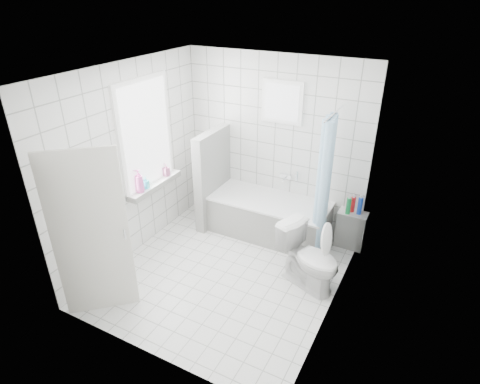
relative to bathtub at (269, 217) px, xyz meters
The scene contains 19 objects.
ground 1.17m from the bathtub, 95.99° to the right, with size 3.00×3.00×0.00m, color white.
ceiling 2.57m from the bathtub, 95.99° to the right, with size 3.00×3.00×0.00m, color white.
wall_back 1.08m from the bathtub, 107.46° to the left, with size 2.80×0.02×2.60m, color white.
wall_front 2.81m from the bathtub, 92.57° to the right, with size 2.80×0.02×2.60m, color white.
wall_left 2.14m from the bathtub, 143.46° to the right, with size 0.02×3.00×2.60m, color white.
wall_right 1.98m from the bathtub, 41.27° to the right, with size 0.02×3.00×2.60m, color white.
window_left 2.14m from the bathtub, 150.75° to the right, with size 0.01×0.90×1.40m, color white.
window_back 1.69m from the bathtub, 93.12° to the left, with size 0.50×0.01×0.50m, color white.
window_sill 1.74m from the bathtub, 149.98° to the right, with size 0.18×1.02×0.08m, color white.
door 2.67m from the bathtub, 114.63° to the right, with size 0.04×0.80×2.00m, color silver.
bathtub is the anchor object (origin of this frame).
partition_wall 1.05m from the bathtub, behind, with size 0.15×0.85×1.50m, color white.
tiled_ledge 1.20m from the bathtub, 12.31° to the left, with size 0.40×0.24×0.55m, color white.
toilet 1.24m from the bathtub, 42.34° to the right, with size 0.46×0.80×0.81m, color white.
curtain_rod 1.89m from the bathtub, ahead, with size 0.02×0.02×0.80m, color silver.
shower_curtain 1.16m from the bathtub, 10.76° to the right, with size 0.14×0.48×1.78m, color #469ACF, non-canonical shape.
tub_faucet 0.66m from the bathtub, 73.38° to the left, with size 0.18×0.06×0.06m, color silver.
sill_bottles 1.90m from the bathtub, 144.21° to the right, with size 0.18×0.72×0.32m.
ledge_bottles 1.25m from the bathtub, 11.96° to the left, with size 0.21×0.15×0.25m.
Camera 1 is at (2.13, -3.64, 3.40)m, focal length 30.00 mm.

